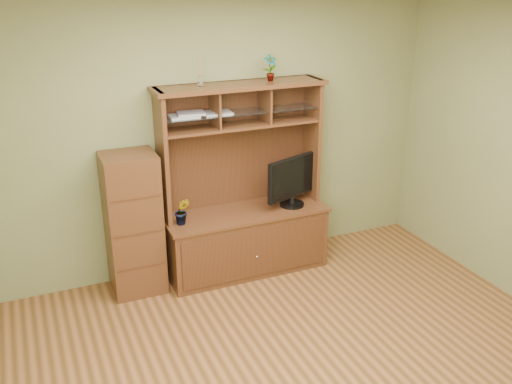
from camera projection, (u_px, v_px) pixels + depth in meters
room at (321, 211)px, 3.90m from camera, size 4.54×4.04×2.74m
media_hutch at (244, 222)px, 5.73m from camera, size 1.66×0.61×1.90m
monitor at (292, 180)px, 5.69m from camera, size 0.62×0.27×0.51m
orchid_plant at (182, 211)px, 5.32m from camera, size 0.18×0.16×0.26m
top_plant at (270, 68)px, 5.36m from camera, size 0.14×0.10×0.25m
reed_diffuser at (200, 75)px, 5.11m from camera, size 0.05×0.05×0.27m
magazines at (197, 114)px, 5.22m from camera, size 0.60×0.23×0.04m
side_cabinet at (133, 224)px, 5.29m from camera, size 0.49×0.44×1.36m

